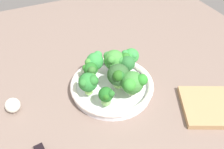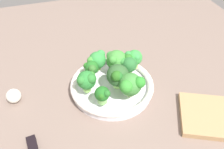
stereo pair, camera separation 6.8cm
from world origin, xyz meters
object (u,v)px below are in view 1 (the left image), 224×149
(broccoli_floret_6, at_px, (89,82))
(broccoli_floret_7, at_px, (114,60))
(broccoli_floret_0, at_px, (106,95))
(broccoli_floret_5, at_px, (133,83))
(bowl, at_px, (112,86))
(broccoli_floret_2, at_px, (91,70))
(broccoli_floret_8, at_px, (131,56))
(broccoli_floret_4, at_px, (118,75))
(broccoli_floret_1, at_px, (94,61))
(cutting_board, at_px, (224,106))
(garlic_bulb, at_px, (13,105))
(broccoli_floret_3, at_px, (126,62))

(broccoli_floret_6, distance_m, broccoli_floret_7, 0.12)
(broccoli_floret_0, bearing_deg, broccoli_floret_5, -177.06)
(bowl, relative_size, broccoli_floret_2, 4.23)
(broccoli_floret_5, relative_size, broccoli_floret_8, 1.18)
(broccoli_floret_4, bearing_deg, broccoli_floret_1, -68.97)
(broccoli_floret_7, distance_m, broccoli_floret_8, 0.06)
(broccoli_floret_1, relative_size, broccoli_floret_4, 0.85)
(bowl, relative_size, broccoli_floret_5, 3.48)
(cutting_board, relative_size, garlic_bulb, 5.55)
(broccoli_floret_0, distance_m, broccoli_floret_6, 0.06)
(broccoli_floret_3, distance_m, broccoli_floret_8, 0.04)
(bowl, distance_m, broccoli_floret_2, 0.08)
(broccoli_floret_2, height_order, broccoli_floret_5, broccoli_floret_5)
(broccoli_floret_7, xyz_separation_m, garlic_bulb, (0.31, 0.01, -0.05))
(cutting_board, xyz_separation_m, garlic_bulb, (0.53, -0.24, 0.01))
(broccoli_floret_7, bearing_deg, broccoli_floret_0, 57.28)
(broccoli_floret_1, bearing_deg, bowl, 110.29)
(bowl, distance_m, broccoli_floret_5, 0.09)
(broccoli_floret_4, bearing_deg, broccoli_floret_8, -137.95)
(bowl, xyz_separation_m, broccoli_floret_1, (0.03, -0.07, 0.05))
(broccoli_floret_6, relative_size, cutting_board, 0.28)
(broccoli_floret_1, bearing_deg, broccoli_floret_3, 151.25)
(broccoli_floret_3, height_order, broccoli_floret_7, broccoli_floret_7)
(broccoli_floret_6, relative_size, garlic_bulb, 1.58)
(broccoli_floret_1, xyz_separation_m, broccoli_floret_4, (-0.04, 0.09, 0.01))
(broccoli_floret_8, xyz_separation_m, cutting_board, (-0.17, 0.24, -0.06))
(bowl, bearing_deg, broccoli_floret_7, -119.51)
(bowl, distance_m, broccoli_floret_8, 0.11)
(broccoli_floret_4, distance_m, garlic_bulb, 0.30)
(broccoli_floret_6, bearing_deg, broccoli_floret_0, 116.84)
(broccoli_floret_2, height_order, cutting_board, broccoli_floret_2)
(broccoli_floret_7, relative_size, cutting_board, 0.30)
(broccoli_floret_3, distance_m, broccoli_floret_6, 0.14)
(broccoli_floret_5, relative_size, broccoli_floret_6, 1.09)
(cutting_board, bearing_deg, broccoli_floret_3, -48.18)
(bowl, relative_size, broccoli_floret_3, 3.99)
(broccoli_floret_4, height_order, broccoli_floret_5, broccoli_floret_4)
(broccoli_floret_1, xyz_separation_m, broccoli_floret_7, (-0.05, 0.02, 0.00))
(broccoli_floret_3, bearing_deg, bowl, 23.36)
(broccoli_floret_3, bearing_deg, broccoli_floret_2, -6.58)
(broccoli_floret_5, height_order, broccoli_floret_8, broccoli_floret_5)
(broccoli_floret_1, xyz_separation_m, broccoli_floret_8, (-0.11, 0.02, -0.00))
(bowl, xyz_separation_m, cutting_board, (-0.25, 0.20, -0.01))
(bowl, xyz_separation_m, broccoli_floret_0, (0.05, 0.07, 0.05))
(bowl, bearing_deg, broccoli_floret_1, -69.71)
(broccoli_floret_3, bearing_deg, broccoli_floret_0, 41.52)
(broccoli_floret_0, height_order, garlic_bulb, broccoli_floret_0)
(cutting_board, bearing_deg, bowl, -37.57)
(broccoli_floret_2, bearing_deg, broccoli_floret_3, 173.42)
(broccoli_floret_2, xyz_separation_m, broccoli_floret_3, (-0.11, 0.01, 0.00))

